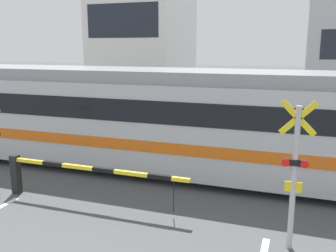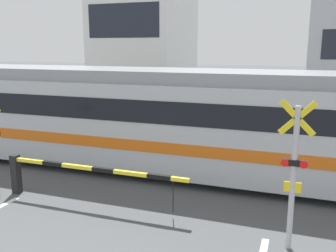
# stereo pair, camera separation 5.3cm
# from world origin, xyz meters

# --- Properties ---
(rail_track_near) EXTENTS (50.00, 0.10, 0.08)m
(rail_track_near) POSITION_xyz_m (0.00, 7.97, 0.04)
(rail_track_near) COLOR #6B6051
(rail_track_near) RESTS_ON ground_plane
(rail_track_far) EXTENTS (50.00, 0.10, 0.08)m
(rail_track_far) POSITION_xyz_m (0.00, 9.41, 0.04)
(rail_track_far) COLOR #6B6051
(rail_track_far) RESTS_ON ground_plane
(commuter_train) EXTENTS (18.33, 2.87, 3.23)m
(commuter_train) POSITION_xyz_m (1.29, 8.69, 1.73)
(commuter_train) COLOR #B7BCC1
(commuter_train) RESTS_ON ground_plane
(crossing_barrier_near) EXTENTS (5.00, 0.20, 1.07)m
(crossing_barrier_near) POSITION_xyz_m (-1.98, 5.54, 0.78)
(crossing_barrier_near) COLOR black
(crossing_barrier_near) RESTS_ON ground_plane
(crossing_barrier_far) EXTENTS (5.00, 0.20, 1.07)m
(crossing_barrier_far) POSITION_xyz_m (1.98, 11.76, 0.78)
(crossing_barrier_far) COLOR black
(crossing_barrier_far) RESTS_ON ground_plane
(crossing_signal_right) EXTENTS (0.68, 0.15, 2.96)m
(crossing_signal_right) POSITION_xyz_m (3.65, 5.05, 1.63)
(crossing_signal_right) COLOR #B2B2B7
(crossing_signal_right) RESTS_ON ground_plane
(pedestrian) EXTENTS (0.38, 0.22, 1.68)m
(pedestrian) POSITION_xyz_m (1.23, 14.96, 0.97)
(pedestrian) COLOR brown
(pedestrian) RESTS_ON ground_plane
(building_left_of_street) EXTENTS (5.47, 6.66, 9.88)m
(building_left_of_street) POSITION_xyz_m (-6.54, 21.76, 4.94)
(building_left_of_street) COLOR white
(building_left_of_street) RESTS_ON ground_plane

